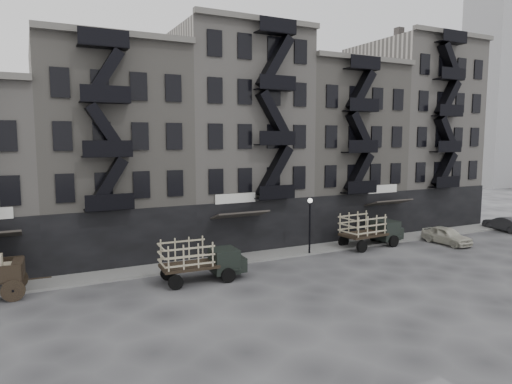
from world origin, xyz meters
name	(u,v)px	position (x,y,z in m)	size (l,w,h in m)	color
ground	(293,269)	(0.00, 0.00, 0.00)	(140.00, 140.00, 0.00)	#38383A
sidewalk	(267,255)	(0.00, 3.75, 0.07)	(55.00, 2.50, 0.15)	slate
building_midwest	(110,154)	(-10.00, 9.83, 7.50)	(10.00, 11.35, 16.20)	slate
building_center	(233,140)	(0.00, 9.82, 8.50)	(10.00, 11.35, 18.20)	gray
building_mideast	(331,151)	(10.00, 9.83, 7.50)	(10.00, 11.35, 16.20)	slate
building_east	(410,135)	(20.00, 9.82, 9.00)	(10.00, 11.35, 19.20)	gray
lamp_post	(310,218)	(3.00, 2.60, 2.78)	(0.36, 0.36, 4.28)	black
stake_truck_west	(201,257)	(-6.40, 0.29, 1.48)	(5.25, 2.34, 2.59)	black
stake_truck_east	(371,227)	(8.85, 2.61, 1.58)	(5.64, 2.63, 2.76)	black
car_east	(447,235)	(15.07, 0.52, 0.72)	(1.70, 4.22, 1.44)	beige
car_far	(505,224)	(24.37, 1.83, 0.68)	(1.43, 4.11, 1.35)	#242426
pedestrian_mid	(226,264)	(-4.67, 0.37, 0.83)	(0.81, 0.63, 1.66)	black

